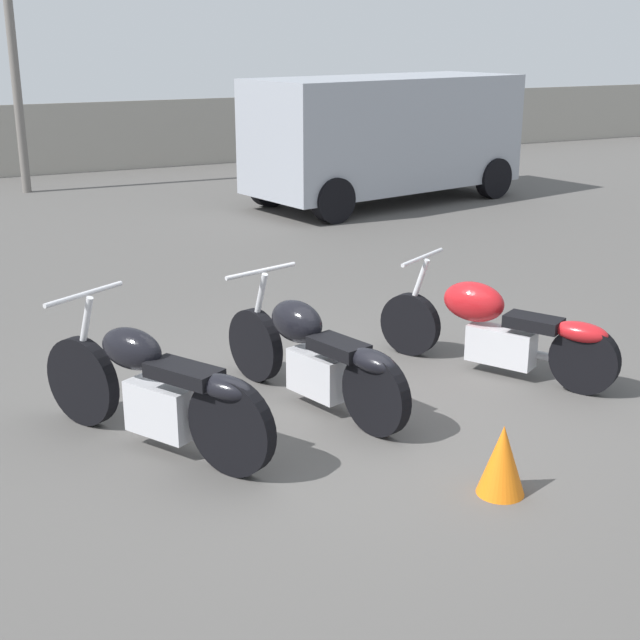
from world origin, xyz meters
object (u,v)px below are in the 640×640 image
at_px(motorcycle_slot_1, 314,355).
at_px(parked_van, 386,133).
at_px(motorcycle_slot_0, 156,390).
at_px(traffic_cone_near, 502,460).
at_px(motorcycle_slot_2, 497,328).

xyz_separation_m(motorcycle_slot_1, parked_van, (4.87, 7.38, 0.74)).
bearing_deg(motorcycle_slot_0, traffic_cone_near, -71.54).
bearing_deg(motorcycle_slot_2, parked_van, 37.62).
distance_m(motorcycle_slot_1, traffic_cone_near, 1.83).
xyz_separation_m(motorcycle_slot_0, parked_van, (6.17, 7.57, 0.72)).
height_order(motorcycle_slot_1, motorcycle_slot_2, motorcycle_slot_1).
relative_size(motorcycle_slot_2, traffic_cone_near, 4.16).
relative_size(motorcycle_slot_0, motorcycle_slot_2, 0.96).
bearing_deg(traffic_cone_near, motorcycle_slot_1, 104.60).
bearing_deg(motorcycle_slot_2, motorcycle_slot_0, 153.80).
height_order(motorcycle_slot_2, parked_van, parked_van).
distance_m(motorcycle_slot_2, parked_van, 8.11).
bearing_deg(parked_van, motorcycle_slot_0, -50.57).
height_order(parked_van, traffic_cone_near, parked_van).
bearing_deg(traffic_cone_near, parked_van, 64.25).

